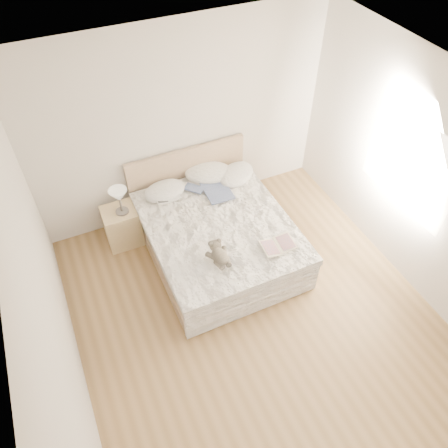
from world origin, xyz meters
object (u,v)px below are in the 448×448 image
(nightstand, at_px, (122,226))
(table_lamp, at_px, (119,197))
(bed, at_px, (216,235))
(photo_book, at_px, (168,197))
(teddy_bear, at_px, (220,260))
(childrens_book, at_px, (278,246))

(nightstand, height_order, table_lamp, table_lamp)
(bed, bearing_deg, photo_book, 125.21)
(teddy_bear, bearing_deg, childrens_book, -7.43)
(bed, relative_size, teddy_bear, 6.52)
(teddy_bear, bearing_deg, nightstand, 119.27)
(bed, distance_m, table_lamp, 1.33)
(bed, relative_size, nightstand, 3.83)
(teddy_bear, bearing_deg, table_lamp, 118.70)
(bed, xyz_separation_m, childrens_book, (0.47, -0.74, 0.32))
(nightstand, xyz_separation_m, photo_book, (0.64, -0.09, 0.35))
(bed, distance_m, nightstand, 1.27)
(table_lamp, bearing_deg, childrens_book, -42.81)
(childrens_book, distance_m, teddy_bear, 0.72)
(bed, height_order, childrens_book, bed)
(nightstand, distance_m, table_lamp, 0.55)
(childrens_book, xyz_separation_m, teddy_bear, (-0.72, 0.07, 0.02))
(photo_book, bearing_deg, nightstand, 174.26)
(table_lamp, relative_size, teddy_bear, 1.12)
(bed, height_order, table_lamp, bed)
(photo_book, relative_size, teddy_bear, 1.03)
(bed, xyz_separation_m, table_lamp, (-1.03, 0.65, 0.52))
(nightstand, distance_m, teddy_bear, 1.63)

